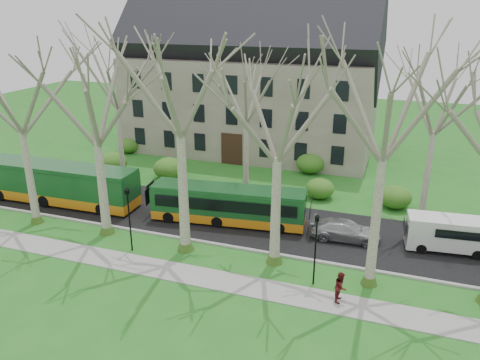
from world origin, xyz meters
name	(u,v)px	position (x,y,z in m)	size (l,w,h in m)	color
ground	(223,258)	(0.00, 0.00, 0.00)	(120.00, 120.00, 0.00)	#236F1F
sidewalk	(207,278)	(0.00, -2.50, 0.03)	(70.00, 2.00, 0.06)	gray
road	(250,223)	(0.00, 5.50, 0.03)	(80.00, 8.00, 0.06)	black
curb	(231,247)	(0.00, 1.50, 0.07)	(80.00, 0.25, 0.14)	#A5A39E
building	(251,76)	(-6.00, 24.00, 8.07)	(26.50, 12.20, 16.00)	slate
tree_row_verge	(223,152)	(0.00, 0.30, 7.00)	(49.00, 7.00, 14.00)	gray
tree_row_far	(256,126)	(-1.33, 11.00, 6.00)	(33.00, 7.00, 12.00)	gray
lamp_row	(216,229)	(0.00, -1.00, 2.57)	(36.22, 0.22, 4.30)	black
hedges	(231,168)	(-4.67, 14.00, 1.00)	(30.60, 8.60, 2.00)	#32641C
bus_lead	(60,183)	(-15.66, 4.05, 1.71)	(13.19, 2.75, 3.30)	#164E21
bus_follow	(228,204)	(-1.52, 5.06, 1.47)	(11.24, 2.34, 2.81)	#164E21
sedan	(345,230)	(6.99, 5.10, 0.74)	(1.92, 4.71, 1.37)	#A1A2A6
van_a	(449,234)	(13.48, 5.76, 1.19)	(5.20, 1.89, 2.27)	silver
pedestrian_b	(341,287)	(7.68, -2.20, 0.92)	(0.84, 0.65, 1.72)	#561316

